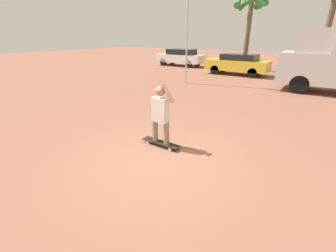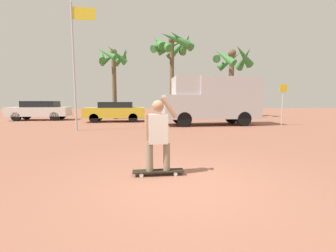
{
  "view_description": "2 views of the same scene",
  "coord_description": "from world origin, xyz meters",
  "px_view_note": "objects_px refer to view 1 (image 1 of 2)",
  "views": [
    {
      "loc": [
        2.63,
        -3.52,
        2.62
      ],
      "look_at": [
        -0.33,
        0.79,
        0.51
      ],
      "focal_mm": 24.0,
      "sensor_mm": 36.0,
      "label": 1
    },
    {
      "loc": [
        -0.79,
        -3.86,
        1.53
      ],
      "look_at": [
        -0.13,
        1.47,
        0.92
      ],
      "focal_mm": 24.0,
      "sensor_mm": 36.0,
      "label": 2
    }
  ],
  "objects_px": {
    "parked_car_white": "(181,57)",
    "skateboard": "(161,143)",
    "flagpole": "(189,14)",
    "parked_car_yellow": "(238,64)",
    "person_skateboarder": "(160,112)",
    "palm_tree_far_left": "(251,5)"
  },
  "relations": [
    {
      "from": "skateboard",
      "to": "parked_car_white",
      "type": "distance_m",
      "value": 16.5
    },
    {
      "from": "parked_car_white",
      "to": "palm_tree_far_left",
      "type": "bearing_deg",
      "value": 4.86
    },
    {
      "from": "skateboard",
      "to": "palm_tree_far_left",
      "type": "relative_size",
      "value": 0.18
    },
    {
      "from": "skateboard",
      "to": "parked_car_white",
      "type": "relative_size",
      "value": 0.24
    },
    {
      "from": "person_skateboarder",
      "to": "flagpole",
      "type": "xyz_separation_m",
      "value": [
        -3.48,
        7.4,
        2.79
      ]
    },
    {
      "from": "parked_car_white",
      "to": "flagpole",
      "type": "bearing_deg",
      "value": -55.69
    },
    {
      "from": "skateboard",
      "to": "person_skateboarder",
      "type": "bearing_deg",
      "value": -180.0
    },
    {
      "from": "parked_car_yellow",
      "to": "flagpole",
      "type": "xyz_separation_m",
      "value": [
        -1.31,
        -4.87,
        2.92
      ]
    },
    {
      "from": "parked_car_white",
      "to": "parked_car_yellow",
      "type": "bearing_deg",
      "value": -18.63
    },
    {
      "from": "parked_car_white",
      "to": "skateboard",
      "type": "bearing_deg",
      "value": -60.22
    },
    {
      "from": "person_skateboarder",
      "to": "palm_tree_far_left",
      "type": "height_order",
      "value": "palm_tree_far_left"
    },
    {
      "from": "flagpole",
      "to": "parked_car_white",
      "type": "bearing_deg",
      "value": 124.31
    },
    {
      "from": "palm_tree_far_left",
      "to": "flagpole",
      "type": "relative_size",
      "value": 0.94
    },
    {
      "from": "parked_car_yellow",
      "to": "parked_car_white",
      "type": "distance_m",
      "value": 6.35
    },
    {
      "from": "parked_car_white",
      "to": "flagpole",
      "type": "height_order",
      "value": "flagpole"
    },
    {
      "from": "parked_car_yellow",
      "to": "parked_car_white",
      "type": "height_order",
      "value": "parked_car_white"
    },
    {
      "from": "parked_car_yellow",
      "to": "palm_tree_far_left",
      "type": "xyz_separation_m",
      "value": [
        -0.29,
        2.52,
        3.95
      ]
    },
    {
      "from": "skateboard",
      "to": "person_skateboarder",
      "type": "relative_size",
      "value": 0.69
    },
    {
      "from": "skateboard",
      "to": "parked_car_yellow",
      "type": "xyz_separation_m",
      "value": [
        -2.17,
        12.28,
        0.69
      ]
    },
    {
      "from": "parked_car_yellow",
      "to": "flagpole",
      "type": "bearing_deg",
      "value": -105.03
    },
    {
      "from": "person_skateboarder",
      "to": "parked_car_white",
      "type": "relative_size",
      "value": 0.34
    },
    {
      "from": "parked_car_white",
      "to": "person_skateboarder",
      "type": "bearing_deg",
      "value": -60.22
    }
  ]
}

